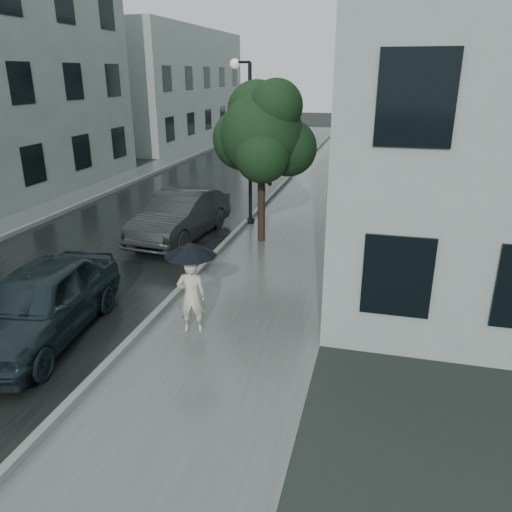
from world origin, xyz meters
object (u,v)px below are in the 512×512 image
(lamp_post, at_px, (246,133))
(car_near, at_px, (40,303))
(car_far, at_px, (181,215))
(street_tree, at_px, (262,134))
(pedestrian, at_px, (191,296))

(lamp_post, xyz_separation_m, car_near, (-1.79, -8.76, -2.32))
(car_far, bearing_deg, street_tree, 15.26)
(pedestrian, height_order, street_tree, street_tree)
(pedestrian, bearing_deg, street_tree, -104.24)
(pedestrian, xyz_separation_m, street_tree, (-0.04, 6.12, 2.49))
(pedestrian, distance_m, lamp_post, 8.21)
(lamp_post, height_order, car_near, lamp_post)
(lamp_post, bearing_deg, car_far, -112.01)
(car_near, xyz_separation_m, car_far, (0.22, 6.62, -0.01))
(pedestrian, height_order, car_far, pedestrian)
(pedestrian, relative_size, car_far, 0.35)
(car_near, height_order, car_far, car_near)
(pedestrian, relative_size, car_near, 0.36)
(car_near, bearing_deg, street_tree, 62.49)
(pedestrian, distance_m, street_tree, 6.61)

